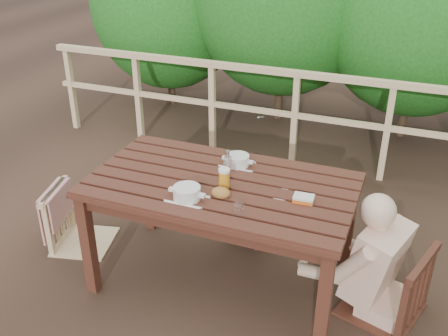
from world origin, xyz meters
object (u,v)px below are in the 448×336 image
(bottle, at_px, (228,166))
(butter_tub, at_px, (304,200))
(table, at_px, (221,234))
(bread_roll, at_px, (221,193))
(beer_glass, at_px, (224,179))
(chair_right, at_px, (391,250))
(soup_far, at_px, (238,161))
(soup_near, at_px, (187,194))
(diner_right, at_px, (401,224))
(woman, at_px, (261,167))
(chair_far, at_px, (259,185))
(tumbler, at_px, (238,210))
(chair_left, at_px, (78,194))

(bottle, xyz_separation_m, butter_tub, (0.54, -0.09, -0.09))
(table, height_order, bread_roll, bread_roll)
(beer_glass, bearing_deg, chair_right, 8.63)
(soup_far, bearing_deg, bread_roll, -83.81)
(soup_far, bearing_deg, beer_glass, -85.66)
(beer_glass, bearing_deg, soup_near, -125.87)
(chair_right, xyz_separation_m, diner_right, (0.03, 0.00, 0.20))
(soup_near, height_order, bread_roll, soup_near)
(woman, xyz_separation_m, beer_glass, (-0.00, -0.80, 0.30))
(chair_far, height_order, soup_near, soup_near)
(table, bearing_deg, diner_right, 5.53)
(soup_far, bearing_deg, bottle, -87.84)
(bread_roll, xyz_separation_m, beer_glass, (-0.02, 0.12, 0.04))
(bread_roll, distance_m, tumbler, 0.23)
(bottle, bearing_deg, butter_tub, -9.91)
(chair_right, height_order, bread_roll, chair_right)
(chair_far, height_order, soup_far, soup_far)
(diner_right, xyz_separation_m, bread_roll, (-1.08, -0.28, 0.15))
(chair_far, xyz_separation_m, bread_roll, (0.02, -0.89, 0.42))
(chair_right, height_order, soup_near, chair_right)
(chair_left, xyz_separation_m, bottle, (1.23, 0.02, 0.46))
(chair_far, height_order, woman, woman)
(table, height_order, tumbler, tumbler)
(soup_far, xyz_separation_m, bread_roll, (0.05, -0.43, -0.01))
(soup_far, bearing_deg, butter_tub, -29.74)
(table, height_order, chair_right, chair_right)
(woman, bearing_deg, diner_right, 151.40)
(chair_left, relative_size, butter_tub, 7.22)
(chair_right, height_order, tumbler, chair_right)
(chair_left, distance_m, tumbler, 1.53)
(butter_tub, bearing_deg, soup_near, -164.30)
(tumbler, bearing_deg, chair_right, 25.89)
(table, relative_size, soup_far, 6.38)
(soup_near, distance_m, bread_roll, 0.21)
(chair_left, height_order, bottle, bottle)
(table, relative_size, diner_right, 1.25)
(chair_left, height_order, tumbler, chair_left)
(chair_far, xyz_separation_m, soup_far, (-0.02, -0.46, 0.43))
(table, height_order, soup_far, soup_far)
(chair_far, relative_size, soup_far, 3.12)
(bread_roll, bearing_deg, soup_far, 96.19)
(butter_tub, bearing_deg, soup_far, 147.34)
(table, height_order, diner_right, diner_right)
(chair_left, distance_m, bread_roll, 1.34)
(woman, relative_size, soup_near, 3.96)
(beer_glass, height_order, bottle, bottle)
(chair_far, distance_m, beer_glass, 0.90)
(table, bearing_deg, chair_right, 5.68)
(butter_tub, bearing_deg, beer_glass, 177.88)
(bread_roll, distance_m, butter_tub, 0.51)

